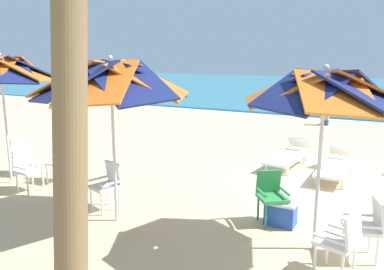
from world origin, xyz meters
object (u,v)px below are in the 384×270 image
plastic_chair_3 (108,183)px  beach_umbrella_2 (1,71)px  plastic_chair_6 (22,153)px  plastic_chair_4 (27,167)px  plastic_chair_2 (341,240)px  sun_lounger_1 (336,165)px  beach_umbrella_1 (111,81)px  plastic_chair_0 (271,193)px  plastic_chair_1 (367,224)px  beachgoer_seated (325,117)px  sun_lounger_2 (289,155)px  cooler_box (281,213)px  beach_umbrella_0 (324,91)px  palm_tree_0 (67,69)px  plastic_chair_5 (60,159)px

plastic_chair_3 → beach_umbrella_2: 3.45m
beach_umbrella_2 → plastic_chair_6: bearing=120.0°
plastic_chair_4 → plastic_chair_6: bearing=146.2°
plastic_chair_2 → sun_lounger_1: 4.34m
beach_umbrella_1 → sun_lounger_1: (2.87, 4.31, -2.05)m
plastic_chair_0 → plastic_chair_4: bearing=-169.3°
plastic_chair_1 → beach_umbrella_2: 7.34m
plastic_chair_6 → beachgoer_seated: (5.05, 10.43, -0.20)m
plastic_chair_4 → sun_lounger_1: (5.42, 4.03, -0.22)m
sun_lounger_2 → cooler_box: sun_lounger_2 is taller
beach_umbrella_1 → plastic_chair_6: bearing=164.5°
plastic_chair_1 → plastic_chair_2: 0.67m
beach_umbrella_1 → beach_umbrella_2: 3.34m
plastic_chair_3 → sun_lounger_1: plastic_chair_3 is taller
plastic_chair_6 → sun_lounger_1: plastic_chair_6 is taller
plastic_chair_1 → plastic_chair_3: bearing=-175.4°
plastic_chair_2 → beach_umbrella_1: 3.98m
plastic_chair_6 → cooler_box: 6.11m
plastic_chair_3 → beach_umbrella_2: size_ratio=0.31×
beach_umbrella_0 → plastic_chair_3: size_ratio=3.02×
plastic_chair_1 → plastic_chair_3: (-4.22, -0.34, 0.00)m
plastic_chair_6 → palm_tree_0: bearing=-31.8°
beach_umbrella_0 → cooler_box: size_ratio=5.23×
plastic_chair_5 → plastic_chair_6: same height
plastic_chair_0 → plastic_chair_5: same height
plastic_chair_3 → beachgoer_seated: 11.28m
beachgoer_seated → plastic_chair_6: bearing=-115.8°
plastic_chair_0 → plastic_chair_5: 4.73m
plastic_chair_4 → palm_tree_0: 4.75m
plastic_chair_6 → palm_tree_0: palm_tree_0 is taller
plastic_chair_0 → sun_lounger_2: size_ratio=0.40×
beach_umbrella_0 → plastic_chair_5: beach_umbrella_0 is taller
plastic_chair_6 → beachgoer_seated: size_ratio=0.94×
sun_lounger_2 → beachgoer_seated: bearing=92.2°
beach_umbrella_2 → sun_lounger_2: beach_umbrella_2 is taller
beach_umbrella_2 → beach_umbrella_1: bearing=-7.5°
plastic_chair_1 → beach_umbrella_2: size_ratio=0.31×
plastic_chair_6 → sun_lounger_2: 6.48m
plastic_chair_1 → plastic_chair_6: bearing=177.2°
beach_umbrella_1 → cooler_box: size_ratio=5.47×
sun_lounger_1 → sun_lounger_2: 1.25m
beach_umbrella_0 → sun_lounger_2: size_ratio=1.19×
plastic_chair_5 → plastic_chair_6: 1.19m
plastic_chair_5 → beach_umbrella_2: bearing=-144.5°
plastic_chair_5 → plastic_chair_6: size_ratio=1.00×
palm_tree_0 → cooler_box: palm_tree_0 is taller
beach_umbrella_2 → plastic_chair_4: beach_umbrella_2 is taller
plastic_chair_0 → plastic_chair_1: 1.59m
plastic_chair_3 → cooler_box: plastic_chair_3 is taller
plastic_chair_1 → plastic_chair_6: (-7.41, 0.36, 0.00)m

